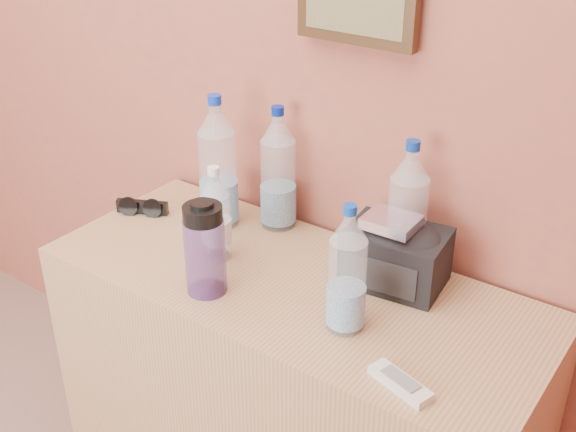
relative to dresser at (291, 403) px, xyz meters
The scene contains 11 objects.
dresser is the anchor object (origin of this frame).
pet_large_a 0.64m from the dresser, 159.40° to the left, with size 0.10×0.10×0.36m.
pet_large_b 0.60m from the dresser, 132.55° to the left, with size 0.09×0.09×0.33m.
pet_large_c 0.60m from the dresser, 44.97° to the left, with size 0.09×0.09×0.34m.
pet_large_d 0.55m from the dresser, 22.18° to the right, with size 0.08×0.08×0.29m.
pet_small 0.53m from the dresser, behind, with size 0.07×0.07×0.24m.
nalgene_bottle 0.53m from the dresser, 133.35° to the right, with size 0.09×0.09×0.23m.
sunglasses 0.67m from the dresser, behind, with size 0.15×0.05×0.04m, color black, non-canonical shape.
ac_remote 0.58m from the dresser, 25.52° to the right, with size 0.14×0.04×0.02m, color white.
toiletry_bag 0.52m from the dresser, 34.58° to the left, with size 0.23×0.16×0.15m, color black, non-canonical shape.
foil_packet 0.59m from the dresser, 31.93° to the left, with size 0.12×0.10×0.02m, color silver.
Camera 1 is at (1.29, 0.55, 1.71)m, focal length 45.00 mm.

